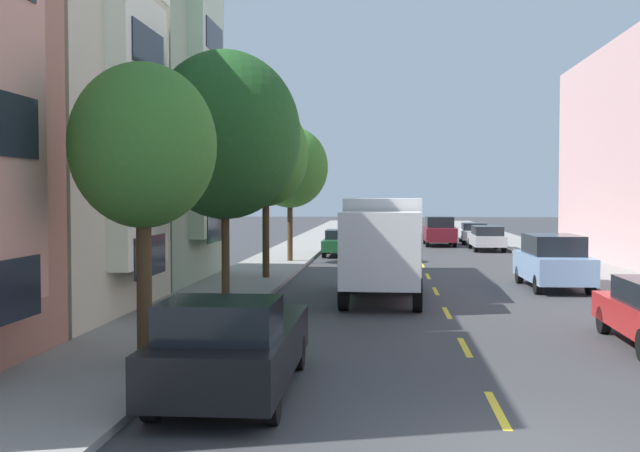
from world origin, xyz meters
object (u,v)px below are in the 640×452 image
at_px(street_tree_nearest, 143,147).
at_px(parked_wagon_silver, 487,237).
at_px(parked_suv_sky, 553,261).
at_px(moving_burgundy_sedan, 439,231).
at_px(street_tree_second, 225,135).
at_px(parked_sedan_white, 474,233).
at_px(parked_sedan_forest, 341,242).
at_px(delivery_box_truck, 384,241).
at_px(street_tree_farthest, 290,167).
at_px(street_tree_third, 266,155).
at_px(parked_pickup_black, 232,346).

distance_m(street_tree_nearest, parked_wagon_silver, 34.69).
xyz_separation_m(parked_suv_sky, moving_burgundy_sedan, (-2.41, 23.59, 0.00)).
bearing_deg(street_tree_second, moving_burgundy_sedan, 74.50).
bearing_deg(moving_burgundy_sedan, parked_sedan_white, 45.09).
bearing_deg(parked_suv_sky, moving_burgundy_sedan, 95.84).
distance_m(parked_suv_sky, parked_sedan_forest, 16.79).
height_order(delivery_box_truck, parked_sedan_white, delivery_box_truck).
bearing_deg(street_tree_second, street_tree_farthest, 90.00).
bearing_deg(parked_sedan_forest, parked_wagon_silver, 28.59).
height_order(parked_sedan_white, parked_wagon_silver, parked_wagon_silver).
bearing_deg(parked_wagon_silver, street_tree_farthest, -137.50).
distance_m(street_tree_third, delivery_box_truck, 7.26).
xyz_separation_m(parked_sedan_forest, moving_burgundy_sedan, (6.03, 9.08, 0.24)).
relative_size(street_tree_third, delivery_box_truck, 0.93).
distance_m(parked_suv_sky, parked_sedan_white, 26.13).
bearing_deg(parked_sedan_forest, parked_suv_sky, -59.80).
relative_size(parked_wagon_silver, moving_burgundy_sedan, 0.98).
bearing_deg(street_tree_farthest, delivery_box_truck, -69.57).
bearing_deg(street_tree_nearest, moving_burgundy_sedan, 77.58).
relative_size(street_tree_nearest, parked_wagon_silver, 1.22).
xyz_separation_m(street_tree_nearest, parked_sedan_forest, (2.17, 28.14, -3.53)).
height_order(parked_sedan_white, parked_pickup_black, parked_pickup_black).
relative_size(street_tree_farthest, delivery_box_truck, 0.89).
height_order(street_tree_second, moving_burgundy_sedan, street_tree_second).
xyz_separation_m(parked_sedan_white, parked_sedan_forest, (-8.56, -11.62, 0.00)).
bearing_deg(street_tree_nearest, parked_sedan_forest, 85.59).
bearing_deg(street_tree_third, moving_burgundy_sedan, 69.48).
xyz_separation_m(street_tree_third, delivery_box_truck, (4.61, -4.70, -3.07)).
xyz_separation_m(street_tree_second, parked_sedan_white, (10.73, 32.11, -4.34)).
distance_m(street_tree_farthest, parked_suv_sky, 14.62).
relative_size(delivery_box_truck, parked_wagon_silver, 1.56).
bearing_deg(parked_suv_sky, delivery_box_truck, -153.32).
distance_m(street_tree_nearest, parked_sedan_forest, 28.45).
height_order(street_tree_third, parked_sedan_forest, street_tree_third).
relative_size(street_tree_farthest, parked_pickup_black, 1.23).
bearing_deg(parked_sedan_forest, parked_sedan_white, 53.62).
bearing_deg(parked_suv_sky, parked_sedan_white, 89.74).
bearing_deg(street_tree_second, parked_suv_sky, 29.38).
bearing_deg(street_tree_second, parked_pickup_black, -77.57).
bearing_deg(parked_sedan_forest, street_tree_third, -99.60).
relative_size(parked_pickup_black, parked_wagon_silver, 1.13).
bearing_deg(street_tree_third, parked_suv_sky, -9.02).
bearing_deg(parked_wagon_silver, parked_pickup_black, -103.93).
relative_size(street_tree_farthest, parked_wagon_silver, 1.39).
relative_size(street_tree_nearest, parked_sedan_white, 1.27).
bearing_deg(moving_burgundy_sedan, parked_suv_sky, -84.16).
height_order(delivery_box_truck, parked_sedan_forest, delivery_box_truck).
xyz_separation_m(street_tree_farthest, parked_pickup_black, (2.11, -24.90, -3.87)).
bearing_deg(parked_pickup_black, parked_wagon_silver, 76.07).
height_order(street_tree_third, parked_wagon_silver, street_tree_third).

